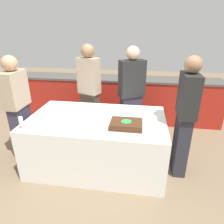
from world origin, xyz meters
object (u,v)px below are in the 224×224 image
person_standing_back (89,91)px  cake (126,124)px  wine_glass (21,121)px  person_cutting_cake (131,95)px  plate_stack (49,111)px  person_seated_right (185,117)px  person_seated_left (18,109)px

person_standing_back → cake: bearing=147.1°
wine_glass → person_standing_back: bearing=66.8°
cake → person_cutting_cake: (0.00, 0.99, 0.06)m
plate_stack → wine_glass: (-0.12, -0.50, 0.08)m
plate_stack → cake: bearing=-13.3°
cake → person_seated_right: (0.73, 0.22, 0.05)m
plate_stack → person_standing_back: (0.41, 0.73, 0.09)m
person_seated_left → person_seated_right: person_seated_right is taller
plate_stack → wine_glass: wine_glass is taller
plate_stack → person_cutting_cake: person_cutting_cake is taller
person_cutting_cake → person_standing_back: person_standing_back is taller
plate_stack → person_seated_right: bearing=-1.5°
cake → plate_stack: 1.16m
cake → wine_glass: size_ratio=2.70×
cake → person_cutting_cake: 1.00m
wine_glass → person_seated_left: size_ratio=0.10×
cake → person_standing_back: (-0.72, 0.99, 0.08)m
wine_glass → person_cutting_cake: (1.25, 1.23, -0.00)m
person_cutting_cake → person_seated_left: person_cutting_cake is taller
person_standing_back → person_seated_right: bearing=172.9°
person_seated_right → person_standing_back: (-1.45, 0.78, 0.04)m
cake → person_standing_back: person_standing_back is taller
person_seated_right → person_cutting_cake: bearing=-136.8°
cake → person_seated_right: 0.76m
person_seated_left → person_standing_back: size_ratio=0.94×
person_cutting_cake → person_seated_left: (-1.57, -0.78, -0.04)m
cake → person_standing_back: size_ratio=0.26×
person_cutting_cake → person_standing_back: size_ratio=0.99×
cake → wine_glass: bearing=-169.2°
plate_stack → person_seated_left: 0.45m
person_cutting_cake → person_seated_right: 1.07m
person_seated_right → person_standing_back: 1.65m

